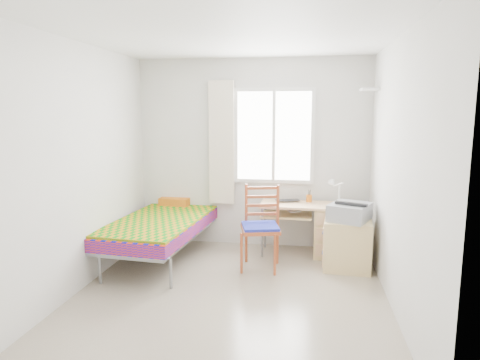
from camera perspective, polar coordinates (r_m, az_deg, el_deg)
name	(u,v)px	position (r m, az deg, el deg)	size (l,w,h in m)	color
floor	(230,295)	(4.60, -1.31, -15.03)	(3.50, 3.50, 0.00)	#BCAD93
ceiling	(229,35)	(4.26, -1.44, 18.80)	(3.50, 3.50, 0.00)	white
wall_back	(252,154)	(5.96, 1.64, 3.51)	(3.20, 3.20, 0.00)	silver
wall_left	(80,168)	(4.79, -20.57, 1.54)	(3.50, 3.50, 0.00)	silver
wall_right	(398,175)	(4.26, 20.33, 0.67)	(3.50, 3.50, 0.00)	silver
window	(274,136)	(5.88, 4.53, 5.86)	(1.10, 0.04, 1.30)	white
curtain	(222,143)	(5.94, -2.48, 4.94)	(0.35, 0.05, 1.70)	beige
floating_shelf	(369,89)	(5.59, 16.86, 11.48)	(0.20, 0.32, 0.03)	white
bed	(165,222)	(5.71, -9.98, -5.56)	(1.18, 2.21, 0.92)	gray
desk	(323,227)	(5.76, 11.06, -6.23)	(1.11, 0.53, 0.68)	tan
chair	(261,222)	(5.19, 2.84, -5.63)	(0.53, 0.53, 1.01)	#A5481F
cabinet	(347,244)	(5.36, 14.08, -8.32)	(0.59, 0.53, 0.60)	tan
printer	(350,211)	(5.27, 14.43, -4.08)	(0.58, 0.61, 0.21)	gray
laptop	(288,202)	(5.74, 6.46, -2.87)	(0.33, 0.21, 0.03)	black
pen_cup	(309,198)	(5.81, 9.19, -2.45)	(0.08, 0.08, 0.09)	orange
task_lamp	(335,189)	(5.60, 12.60, -1.16)	(0.21, 0.30, 0.36)	white
book	(287,211)	(5.69, 6.30, -4.07)	(0.16, 0.22, 0.02)	gray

